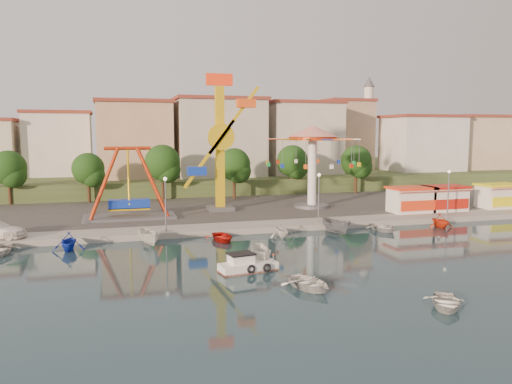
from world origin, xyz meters
name	(u,v)px	position (x,y,z in m)	size (l,w,h in m)	color
ground	(289,265)	(0.00, 0.00, 0.00)	(200.00, 200.00, 0.00)	#132D36
quay_deck	(181,183)	(0.00, 62.00, 0.30)	(200.00, 100.00, 0.60)	#9E998E
asphalt_pad	(213,204)	(0.00, 30.00, 0.60)	(90.00, 28.00, 0.01)	#4C4944
hill_terrace	(178,175)	(0.00, 67.00, 1.50)	(200.00, 60.00, 3.00)	#384C26
pirate_ship_ride	(129,184)	(-11.15, 21.75, 4.39)	(10.00, 5.00, 8.00)	#59595E
kamikaze_tower	(223,146)	(0.10, 23.98, 8.50)	(6.32, 3.10, 16.50)	#59595E
wave_swinger	(312,148)	(11.51, 23.35, 8.20)	(11.60, 11.60, 10.40)	#59595E
booth_left	(411,199)	(21.45, 16.49, 2.16)	(5.40, 3.78, 3.08)	white
booth_mid	(444,198)	(26.11, 16.49, 2.16)	(5.40, 3.78, 3.08)	white
booth_right	(499,196)	(34.24, 16.49, 2.16)	(5.40, 3.78, 3.08)	white
lamp_post_1	(166,206)	(-8.00, 13.00, 3.10)	(0.14, 0.14, 5.00)	#59595E
lamp_post_2	(319,199)	(8.00, 13.00, 3.10)	(0.14, 0.14, 5.00)	#59595E
lamp_post_3	(448,194)	(24.00, 13.00, 3.10)	(0.14, 0.14, 5.00)	#59595E
tree_0	(8,168)	(-26.00, 36.98, 5.47)	(4.60, 4.60, 7.19)	#382314
tree_1	(88,169)	(-16.00, 36.24, 5.20)	(4.35, 4.35, 6.80)	#382314
tree_2	(163,163)	(-6.00, 35.81, 5.92)	(5.02, 5.02, 7.85)	#382314
tree_3	(234,165)	(4.00, 34.36, 5.55)	(4.68, 4.68, 7.32)	#382314
tree_4	(292,161)	(14.00, 37.35, 5.75)	(4.86, 4.86, 7.60)	#382314
tree_5	(356,161)	(24.00, 35.54, 5.71)	(4.83, 4.83, 7.54)	#382314
building_1	(57,150)	(-21.33, 51.38, 7.32)	(12.33, 9.01, 8.63)	silver
building_2	(140,141)	(-8.19, 51.96, 8.62)	(11.95, 9.28, 11.23)	tan
building_3	(223,147)	(5.60, 48.80, 7.60)	(12.59, 10.50, 9.20)	beige
building_4	(290,146)	(19.07, 52.20, 7.62)	(10.75, 9.23, 9.24)	beige
building_5	(360,141)	(32.37, 50.33, 8.61)	(12.77, 10.96, 11.21)	tan
building_6	(419,137)	(44.15, 48.77, 9.18)	(8.23, 8.98, 12.36)	silver
building_7	(454,146)	(56.03, 53.70, 7.38)	(11.59, 10.93, 8.76)	beige
minaret	(368,120)	(36.00, 54.00, 12.55)	(2.80, 2.80, 18.00)	silver
cabin_motorboat	(247,266)	(-3.63, -0.81, 0.40)	(4.47, 2.29, 1.50)	white
rowboat_a	(309,283)	(-0.80, -5.92, 0.39)	(2.71, 3.79, 0.79)	white
rowboat_b	(446,302)	(5.43, -11.48, 0.35)	(2.41, 3.37, 0.70)	silver
skiff	(261,255)	(-1.97, 0.93, 0.71)	(1.38, 3.67, 1.42)	silver
moored_boat_1	(69,241)	(-16.68, 9.80, 0.81)	(2.67, 3.09, 1.63)	#152CB8
moored_boat_2	(149,237)	(-9.84, 9.80, 0.73)	(1.43, 3.80, 1.47)	silver
moored_boat_3	(222,237)	(-3.14, 9.80, 0.38)	(2.64, 3.69, 0.76)	red
moored_boat_4	(282,230)	(2.77, 9.80, 0.73)	(2.40, 2.78, 1.47)	silver
moored_boat_5	(336,226)	(8.54, 9.80, 0.78)	(1.53, 4.06, 1.57)	slate
moored_boat_6	(383,227)	(13.86, 9.80, 0.39)	(2.69, 3.76, 0.78)	silver
moored_boat_7	(440,220)	(20.70, 9.80, 0.79)	(2.59, 3.00, 1.58)	red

